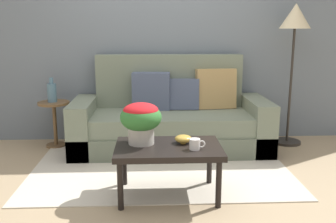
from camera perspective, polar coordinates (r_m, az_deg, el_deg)
name	(u,v)px	position (r m, az deg, el deg)	size (l,w,h in m)	color
ground_plane	(161,176)	(3.73, -1.06, -9.62)	(14.00, 14.00, 0.00)	tan
wall_back	(157,26)	(4.80, -1.62, 12.77)	(6.40, 0.12, 2.85)	slate
area_rug	(160,168)	(3.90, -1.14, -8.55)	(2.56, 1.62, 0.01)	beige
couch	(171,121)	(4.47, 0.49, -1.38)	(2.24, 0.89, 1.08)	#626B59
coffee_table	(168,152)	(3.18, 0.05, -6.08)	(0.88, 0.58, 0.44)	black
side_table	(54,116)	(4.71, -16.68, -0.61)	(0.37, 0.37, 0.55)	brown
floor_lamp	(295,29)	(4.75, 18.47, 11.64)	(0.36, 0.36, 1.68)	#2D2823
potted_plant	(141,118)	(3.18, -4.09, -1.05)	(0.35, 0.35, 0.35)	#B7B2A8
coffee_mug	(195,144)	(3.07, 4.10, -4.91)	(0.13, 0.09, 0.09)	white
snack_bowl	(183,139)	(3.23, 2.31, -4.12)	(0.14, 0.14, 0.07)	gold
table_vase	(52,92)	(4.65, -17.03, 2.80)	(0.11, 0.11, 0.29)	slate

